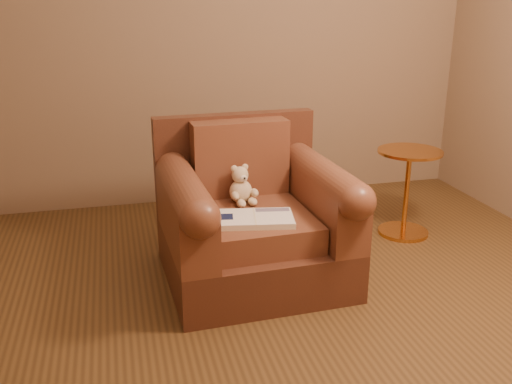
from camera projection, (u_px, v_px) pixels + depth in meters
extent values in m
plane|color=brown|center=(290.00, 330.00, 2.75)|extent=(4.00, 4.00, 0.00)
cube|color=#866C52|center=(211.00, 22.00, 4.14)|extent=(4.00, 0.02, 2.70)
cube|color=#4E291A|center=(254.00, 255.00, 3.23)|extent=(1.01, 0.96, 0.27)
cube|color=#4E291A|center=(235.00, 162.00, 3.46)|extent=(0.97, 0.14, 0.60)
cube|color=brown|center=(256.00, 225.00, 3.12)|extent=(0.59, 0.70, 0.15)
cube|color=brown|center=(240.00, 158.00, 3.33)|extent=(0.57, 0.18, 0.44)
cube|color=brown|center=(186.00, 218.00, 2.99)|extent=(0.23, 0.83, 0.31)
cube|color=brown|center=(322.00, 204.00, 3.20)|extent=(0.23, 0.83, 0.31)
cylinder|color=brown|center=(184.00, 190.00, 2.94)|extent=(0.23, 0.83, 0.19)
cylinder|color=brown|center=(324.00, 177.00, 3.15)|extent=(0.23, 0.83, 0.19)
ellipsoid|color=beige|center=(241.00, 191.00, 3.23)|extent=(0.13, 0.12, 0.14)
sphere|color=beige|center=(240.00, 175.00, 3.21)|extent=(0.10, 0.10, 0.10)
ellipsoid|color=beige|center=(234.00, 169.00, 3.18)|extent=(0.04, 0.02, 0.04)
ellipsoid|color=beige|center=(245.00, 167.00, 3.21)|extent=(0.04, 0.02, 0.04)
ellipsoid|color=beige|center=(244.00, 178.00, 3.17)|extent=(0.05, 0.03, 0.04)
sphere|color=black|center=(245.00, 178.00, 3.16)|extent=(0.01, 0.01, 0.01)
ellipsoid|color=beige|center=(235.00, 196.00, 3.16)|extent=(0.04, 0.09, 0.04)
ellipsoid|color=beige|center=(255.00, 193.00, 3.21)|extent=(0.04, 0.09, 0.04)
ellipsoid|color=beige|center=(241.00, 203.00, 3.16)|extent=(0.05, 0.09, 0.04)
ellipsoid|color=beige|center=(253.00, 201.00, 3.19)|extent=(0.05, 0.09, 0.04)
cube|color=beige|center=(255.00, 219.00, 2.96)|extent=(0.44, 0.31, 0.03)
cube|color=white|center=(235.00, 217.00, 2.95)|extent=(0.23, 0.27, 0.00)
cube|color=white|center=(274.00, 216.00, 2.96)|extent=(0.23, 0.27, 0.00)
cube|color=beige|center=(255.00, 216.00, 2.96)|extent=(0.05, 0.24, 0.00)
cube|color=#0F1638|center=(227.00, 217.00, 2.95)|extent=(0.08, 0.10, 0.00)
cube|color=slate|center=(272.00, 210.00, 3.04)|extent=(0.19, 0.08, 0.00)
cylinder|color=#D88B3B|center=(403.00, 232.00, 3.87)|extent=(0.33, 0.33, 0.03)
cylinder|color=#D88B3B|center=(406.00, 193.00, 3.78)|extent=(0.03, 0.03, 0.54)
cylinder|color=#D88B3B|center=(410.00, 152.00, 3.69)|extent=(0.42, 0.42, 0.02)
cylinder|color=#D88B3B|center=(410.00, 154.00, 3.69)|extent=(0.03, 0.03, 0.02)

